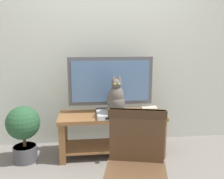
% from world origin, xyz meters
% --- Properties ---
extents(ground_plane, '(12.00, 12.00, 0.00)m').
position_xyz_m(ground_plane, '(0.00, 0.00, 0.00)').
color(ground_plane, slate).
extents(back_wall, '(7.00, 0.12, 2.80)m').
position_xyz_m(back_wall, '(0.00, 0.98, 1.40)').
color(back_wall, '#B7BCB2').
rests_on(back_wall, ground).
extents(tv_stand, '(1.26, 0.49, 0.52)m').
position_xyz_m(tv_stand, '(0.02, 0.50, 0.35)').
color(tv_stand, brown).
rests_on(tv_stand, ground).
extents(tv, '(1.02, 0.20, 0.68)m').
position_xyz_m(tv, '(0.02, 0.59, 0.88)').
color(tv, '#4C4C51').
rests_on(tv, tv_stand).
extents(media_box, '(0.44, 0.28, 0.05)m').
position_xyz_m(media_box, '(0.06, 0.39, 0.54)').
color(media_box, '#BCBCC1').
rests_on(media_box, tv_stand).
extents(cat, '(0.21, 0.37, 0.45)m').
position_xyz_m(cat, '(0.06, 0.38, 0.73)').
color(cat, '#514C47').
rests_on(cat, media_box).
extents(wooden_chair, '(0.52, 0.52, 0.90)m').
position_xyz_m(wooden_chair, '(0.05, -0.77, 0.54)').
color(wooden_chair, '#513823').
rests_on(wooden_chair, ground).
extents(book_stack, '(0.20, 0.15, 0.06)m').
position_xyz_m(book_stack, '(0.51, 0.53, 0.54)').
color(book_stack, olive).
rests_on(book_stack, tv_stand).
extents(potted_plant, '(0.38, 0.38, 0.66)m').
position_xyz_m(potted_plant, '(-1.00, 0.43, 0.39)').
color(potted_plant, '#47474C').
rests_on(potted_plant, ground).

